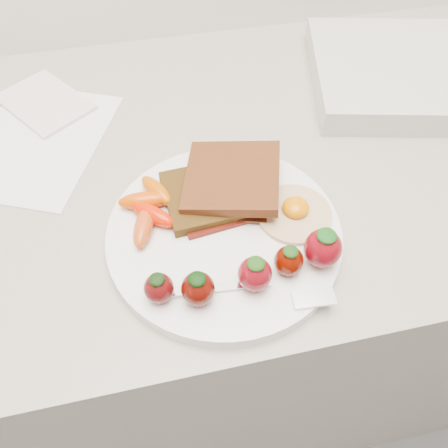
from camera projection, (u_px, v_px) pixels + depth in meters
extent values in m
cube|color=gray|center=(205.00, 302.00, 0.96)|extent=(2.00, 0.60, 0.90)
cylinder|color=white|center=(224.00, 234.00, 0.51)|extent=(0.27, 0.27, 0.02)
cube|color=black|center=(205.00, 196.00, 0.52)|extent=(0.10, 0.10, 0.01)
cube|color=#381E08|center=(232.00, 177.00, 0.52)|extent=(0.14, 0.14, 0.03)
cylinder|color=#EBE8CB|center=(294.00, 214.00, 0.51)|extent=(0.10, 0.10, 0.01)
ellipsoid|color=orange|center=(296.00, 207.00, 0.51)|extent=(0.04, 0.04, 0.02)
cube|color=#430506|center=(220.00, 223.00, 0.50)|extent=(0.08, 0.03, 0.00)
cube|color=black|center=(232.00, 214.00, 0.51)|extent=(0.08, 0.04, 0.00)
cube|color=#491908|center=(223.00, 208.00, 0.51)|extent=(0.08, 0.05, 0.00)
ellipsoid|color=#DB4600|center=(145.00, 200.00, 0.51)|extent=(0.06, 0.03, 0.02)
ellipsoid|color=red|center=(153.00, 215.00, 0.50)|extent=(0.06, 0.05, 0.02)
ellipsoid|color=#C64716|center=(144.00, 226.00, 0.49)|extent=(0.04, 0.06, 0.02)
ellipsoid|color=#D45800|center=(156.00, 191.00, 0.52)|extent=(0.04, 0.06, 0.02)
ellipsoid|color=#4F090A|center=(159.00, 288.00, 0.43)|extent=(0.03, 0.03, 0.03)
ellipsoid|color=black|center=(157.00, 279.00, 0.42)|extent=(0.02, 0.02, 0.01)
ellipsoid|color=#470803|center=(198.00, 289.00, 0.43)|extent=(0.03, 0.03, 0.04)
ellipsoid|color=black|center=(197.00, 279.00, 0.42)|extent=(0.02, 0.02, 0.01)
ellipsoid|color=maroon|center=(255.00, 274.00, 0.44)|extent=(0.04, 0.04, 0.04)
ellipsoid|color=#1A440E|center=(256.00, 264.00, 0.43)|extent=(0.02, 0.02, 0.01)
ellipsoid|color=#500900|center=(289.00, 261.00, 0.45)|extent=(0.03, 0.03, 0.03)
ellipsoid|color=#183C0E|center=(291.00, 252.00, 0.44)|extent=(0.02, 0.02, 0.01)
ellipsoid|color=maroon|center=(323.00, 248.00, 0.46)|extent=(0.04, 0.04, 0.05)
ellipsoid|color=#124912|center=(327.00, 236.00, 0.44)|extent=(0.02, 0.02, 0.01)
cube|color=silver|center=(222.00, 287.00, 0.45)|extent=(0.10, 0.02, 0.00)
cube|color=white|center=(314.00, 298.00, 0.44)|extent=(0.04, 0.02, 0.00)
cube|color=white|center=(37.00, 141.00, 0.61)|extent=(0.25, 0.28, 0.00)
cube|color=silver|center=(45.00, 102.00, 0.66)|extent=(0.16, 0.17, 0.01)
cube|color=beige|center=(416.00, 73.00, 0.68)|extent=(0.37, 0.32, 0.04)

